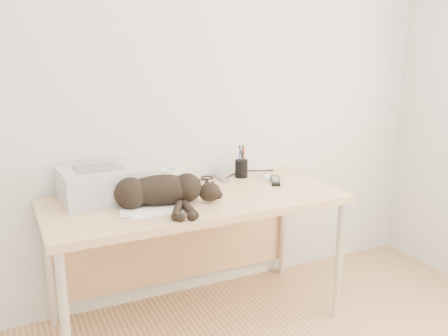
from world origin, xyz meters
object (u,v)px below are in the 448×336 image
mug (169,177)px  printer (99,184)px  pen_cup (241,168)px  mouse (266,175)px  cat (157,192)px  desk (190,215)px

mug → printer: bearing=-165.5°
pen_cup → mouse: 0.16m
pen_cup → printer: bearing=-174.6°
cat → pen_cup: pen_cup is taller
cat → mouse: 0.79m
printer → cat: bearing=-41.4°
printer → cat: size_ratio=0.56×
desk → printer: size_ratio=4.00×
desk → printer: (-0.48, 0.08, 0.22)m
cat → mouse: size_ratio=6.41×
mug → mouse: size_ratio=0.89×
mug → pen_cup: 0.46m
desk → mouse: size_ratio=14.33×
cat → pen_cup: (0.63, 0.30, -0.02)m
printer → mug: size_ratio=4.03×
mouse → pen_cup: bearing=168.6°
desk → cat: cat is taller
printer → pen_cup: (0.88, 0.08, -0.03)m
pen_cup → desk: bearing=-157.6°
printer → mouse: 1.01m
mouse → printer: bearing=-156.0°
desk → cat: bearing=-149.4°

